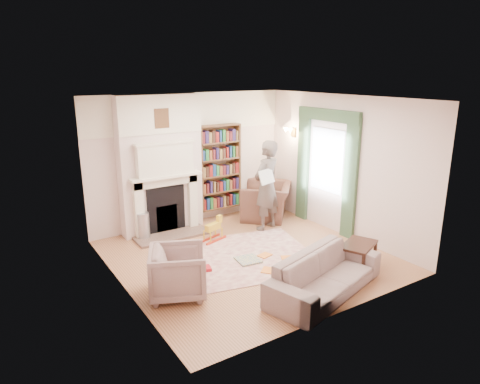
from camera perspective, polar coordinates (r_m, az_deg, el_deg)
floor at (r=7.82m, az=1.00°, el=-8.55°), size 4.50×4.50×0.00m
ceiling at (r=7.13m, az=1.11°, el=12.38°), size 4.50×4.50×0.00m
wall_back at (r=9.26m, az=-6.70°, el=4.35°), size 4.50×0.00×4.50m
wall_front at (r=5.70m, az=13.70°, el=-3.39°), size 4.50×0.00×4.50m
wall_left at (r=6.43m, az=-15.89°, el=-1.33°), size 0.00×4.50×4.50m
wall_right at (r=8.77m, az=13.41°, el=3.37°), size 0.00×4.50×4.50m
fireplace at (r=8.79m, az=-10.52°, el=3.47°), size 1.70×0.58×2.80m
bookcase at (r=9.49m, az=-2.78°, el=3.33°), size 1.00×0.24×1.85m
window at (r=9.03m, az=11.55°, el=4.15°), size 0.02×0.90×1.30m
curtain_left at (r=8.58m, az=14.51°, el=1.64°), size 0.07×0.32×2.40m
curtain_right at (r=9.56m, az=8.41°, el=3.42°), size 0.07×0.32×2.40m
pelmet at (r=8.86m, az=11.67°, el=10.02°), size 0.09×1.70×0.24m
wall_sconce at (r=9.63m, az=6.24°, el=7.82°), size 0.20×0.24×0.24m
rug at (r=7.75m, az=-0.54°, el=-8.76°), size 3.18×2.69×0.01m
armchair_reading at (r=9.73m, az=3.57°, el=-1.15°), size 1.58×1.59×0.78m
armchair_left at (r=6.48m, az=-8.26°, el=-10.52°), size 1.08×1.07×0.75m
sofa at (r=6.63m, az=11.29°, el=-10.66°), size 2.24×1.37×0.61m
man_reading at (r=8.86m, az=3.57°, el=0.87°), size 0.79×0.64×1.89m
newspaper at (r=8.55m, az=3.57°, el=2.06°), size 0.44×0.24×0.28m
coffee_table at (r=7.55m, az=15.43°, el=-8.24°), size 0.82×0.69×0.45m
paraffin_heater at (r=8.68m, az=-12.74°, el=-4.47°), size 0.32×0.32×0.55m
rocking_horse at (r=8.42m, az=-3.63°, el=-4.99°), size 0.59×0.38×0.48m
board_game at (r=7.61m, az=1.09°, el=-9.05°), size 0.44×0.44×0.03m
game_box_lid at (r=7.30m, az=-5.11°, el=-10.17°), size 0.34×0.27×0.05m
comic_annuals at (r=7.62m, az=4.49°, el=-9.14°), size 0.90×0.78×0.02m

